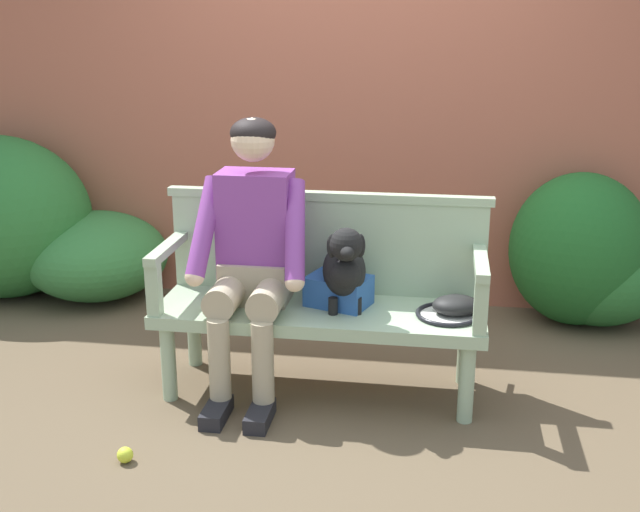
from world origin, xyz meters
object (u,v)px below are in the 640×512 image
garden_bench (320,319)px  dog_on_bench (345,267)px  tennis_ball (125,455)px  baseball_glove (456,305)px  tennis_racket (448,312)px  sports_bag (339,291)px  person_seated (252,249)px

garden_bench → dog_on_bench: size_ratio=3.63×
garden_bench → tennis_ball: 1.08m
garden_bench → baseball_glove: size_ratio=6.96×
tennis_racket → baseball_glove: 0.05m
dog_on_bench → tennis_ball: 1.25m
dog_on_bench → tennis_ball: bearing=-137.5°
garden_bench → dog_on_bench: bearing=-9.6°
dog_on_bench → baseball_glove: 0.54m
tennis_racket → sports_bag: (-0.51, 0.04, 0.06)m
dog_on_bench → tennis_ball: size_ratio=6.39×
person_seated → tennis_ball: 1.07m
garden_bench → baseball_glove: 0.64m
garden_bench → tennis_racket: tennis_racket is taller
garden_bench → tennis_racket: 0.60m
sports_bag → tennis_ball: bearing=-133.8°
baseball_glove → tennis_ball: baseball_glove is taller
sports_bag → tennis_racket: bearing=-4.8°
person_seated → sports_bag: person_seated is taller
garden_bench → sports_bag: 0.16m
garden_bench → sports_bag: size_ratio=5.47×
dog_on_bench → tennis_ball: dog_on_bench is taller
garden_bench → sports_bag: bearing=27.6°
tennis_racket → sports_bag: size_ratio=2.07×
garden_bench → tennis_racket: size_ratio=2.65×
person_seated → tennis_racket: 0.95m
person_seated → dog_on_bench: size_ratio=3.08×
dog_on_bench → sports_bag: dog_on_bench is taller
tennis_ball → tennis_racket: bearing=30.6°
person_seated → tennis_racket: (0.91, 0.01, -0.27)m
person_seated → tennis_racket: bearing=0.8°
baseball_glove → tennis_ball: (-1.31, -0.76, -0.44)m
baseball_glove → sports_bag: bearing=161.6°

